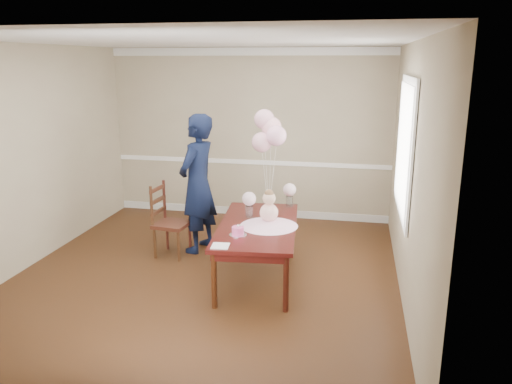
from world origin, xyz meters
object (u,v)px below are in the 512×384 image
object	(u,v)px
dining_table_top	(258,226)
dining_chair_seat	(172,224)
woman	(198,184)
birthday_cake	(238,231)

from	to	relation	value
dining_table_top	dining_chair_seat	xyz separation A→B (m)	(-1.24, 0.46, -0.21)
dining_table_top	woman	world-z (taller)	woman
dining_table_top	dining_chair_seat	bearing A→B (deg)	154.12
birthday_cake	dining_chair_seat	size ratio (longest dim) A/B	0.32
dining_table_top	birthday_cake	size ratio (longest dim) A/B	13.33
dining_chair_seat	woman	xyz separation A→B (m)	(0.28, 0.26, 0.50)
dining_table_top	birthday_cake	bearing A→B (deg)	-113.96
dining_table_top	woman	xyz separation A→B (m)	(-0.95, 0.73, 0.28)
birthday_cake	woman	world-z (taller)	woman
woman	dining_table_top	bearing A→B (deg)	66.07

